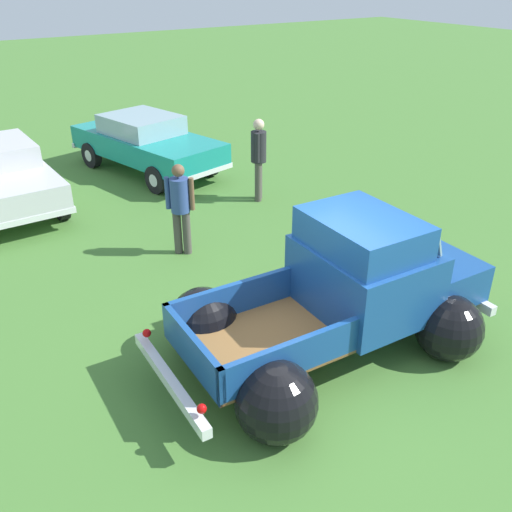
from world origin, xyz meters
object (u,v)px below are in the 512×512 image
at_px(spectator_1, 259,154).
at_px(lane_cone_0, 469,276).
at_px(show_car_1, 146,142).
at_px(vintage_pickup_truck, 347,298).
at_px(spectator_0, 180,204).

height_order(spectator_1, lane_cone_0, spectator_1).
bearing_deg(lane_cone_0, show_car_1, 103.07).
xyz_separation_m(vintage_pickup_truck, show_car_1, (0.65, 8.43, 0.02)).
xyz_separation_m(spectator_0, lane_cone_0, (3.27, -3.81, -0.67)).
xyz_separation_m(vintage_pickup_truck, spectator_0, (-0.65, 3.77, 0.22)).
height_order(spectator_0, spectator_1, spectator_1).
bearing_deg(vintage_pickup_truck, spectator_0, 101.76).
xyz_separation_m(spectator_0, spectator_1, (2.63, 1.46, 0.09)).
distance_m(spectator_1, lane_cone_0, 5.36).
bearing_deg(lane_cone_0, spectator_0, 130.64).
bearing_deg(spectator_1, show_car_1, 151.97).
height_order(vintage_pickup_truck, show_car_1, vintage_pickup_truck).
relative_size(vintage_pickup_truck, spectator_1, 2.54).
bearing_deg(spectator_1, vintage_pickup_truck, -71.16).
bearing_deg(show_car_1, lane_cone_0, -0.86).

